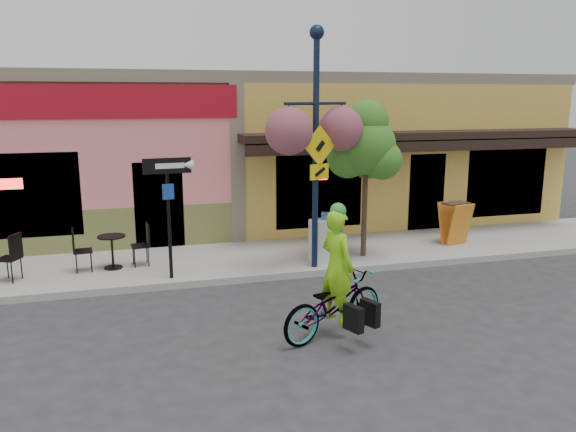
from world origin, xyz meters
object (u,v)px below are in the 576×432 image
Objects in this scene: bicycle at (333,304)px; cyclist_rider at (337,281)px; one_way_sign at (169,219)px; lamp_post at (316,151)px; newspaper_box_blue at (332,237)px; newspaper_box_grey at (321,241)px; street_tree at (365,179)px; building at (245,147)px.

cyclist_rider reaches higher than bicycle.
lamp_post is at bearing -6.45° from one_way_sign.
lamp_post is (0.75, 3.26, 2.19)m from bicycle.
one_way_sign reaches higher than newspaper_box_blue.
one_way_sign is at bearing -155.71° from newspaper_box_blue.
newspaper_box_grey is 0.27× the size of street_tree.
newspaper_box_grey is at bearing -0.87° from one_way_sign.
cyclist_rider is 4.47m from street_tree.
newspaper_box_blue is 1.55m from street_tree.
lamp_post reaches higher than newspaper_box_blue.
building is at bearing 104.58° from street_tree.
one_way_sign reaches higher than newspaper_box_grey.
cyclist_rider is at bearing -112.23° from bicycle.
cyclist_rider is at bearing -59.29° from one_way_sign.
lamp_post reaches higher than cyclist_rider.
newspaper_box_grey is at bearing -169.58° from street_tree.
newspaper_box_grey is (0.48, -6.39, -1.61)m from building.
bicycle is 0.40m from cyclist_rider.
cyclist_rider reaches higher than newspaper_box_grey.
one_way_sign is at bearing -173.78° from street_tree.
one_way_sign is at bearing -113.62° from building.
street_tree reaches higher than bicycle.
newspaper_box_blue is (0.77, -6.26, -1.56)m from building.
newspaper_box_blue is 0.29× the size of street_tree.
lamp_post reaches higher than one_way_sign.
bicycle is 4.17m from one_way_sign.
newspaper_box_blue reaches higher than newspaper_box_grey.
lamp_post is at bearing -35.15° from bicycle.
building is at bearing 84.25° from newspaper_box_grey.
newspaper_box_blue reaches higher than bicycle.
cyclist_rider is at bearing -92.79° from building.
cyclist_rider is at bearing -118.89° from street_tree.
cyclist_rider is 1.72× the size of newspaper_box_blue.
cyclist_rider is 0.50× the size of street_tree.
one_way_sign is 2.57× the size of newspaper_box_grey.
street_tree is (1.40, 0.54, -0.73)m from lamp_post.
bicycle is 4.60m from street_tree.
building is 6.50m from newspaper_box_blue.
building is 7.34m from one_way_sign.
cyclist_rider is 4.13m from one_way_sign.
newspaper_box_grey is (-0.29, -0.13, -0.05)m from newspaper_box_blue.
lamp_post reaches higher than newspaper_box_grey.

